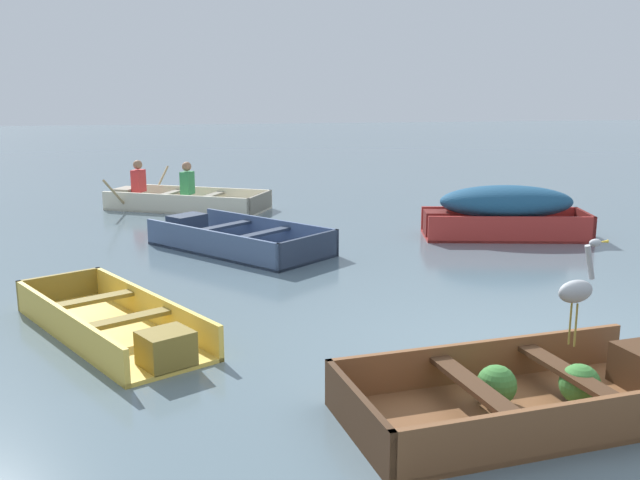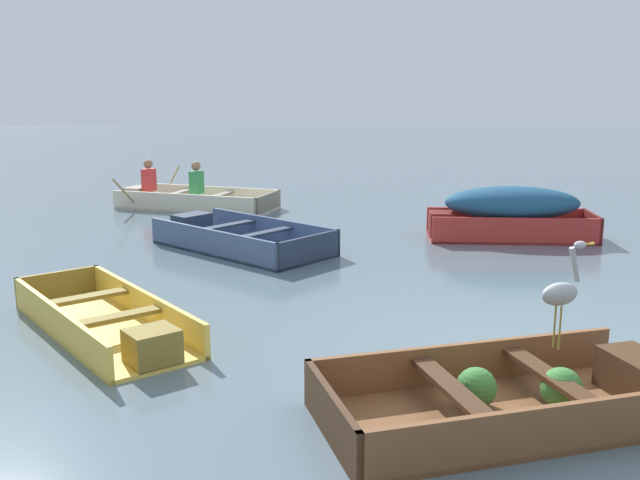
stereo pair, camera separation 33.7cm
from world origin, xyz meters
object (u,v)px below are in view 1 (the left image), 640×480
object	(u,v)px
skiff_yellow_far_moored	(115,325)
heron_on_dinghy	(577,288)
skiff_red_near_moored	(504,208)
rowboat_cream_with_crew	(178,199)
skiff_slate_blue_mid_moored	(233,240)
dinghy_wooden_brown_foreground	(539,395)

from	to	relation	value
skiff_yellow_far_moored	heron_on_dinghy	distance (m)	4.17
skiff_yellow_far_moored	skiff_red_near_moored	bearing A→B (deg)	32.65
rowboat_cream_with_crew	skiff_slate_blue_mid_moored	bearing A→B (deg)	-77.66
dinghy_wooden_brown_foreground	heron_on_dinghy	size ratio (longest dim) A/B	3.29
skiff_yellow_far_moored	rowboat_cream_with_crew	world-z (taller)	rowboat_cream_with_crew
rowboat_cream_with_crew	dinghy_wooden_brown_foreground	bearing A→B (deg)	-74.43
dinghy_wooden_brown_foreground	rowboat_cream_with_crew	size ratio (longest dim) A/B	0.85
dinghy_wooden_brown_foreground	skiff_slate_blue_mid_moored	size ratio (longest dim) A/B	0.96
rowboat_cream_with_crew	heron_on_dinghy	xyz separation A→B (m)	(3.10, -9.16, 0.64)
skiff_red_near_moored	heron_on_dinghy	xyz separation A→B (m)	(-1.96, -5.48, 0.35)
skiff_red_near_moored	rowboat_cream_with_crew	distance (m)	6.26
dinghy_wooden_brown_foreground	rowboat_cream_with_crew	xyz separation A→B (m)	(-2.65, 9.50, 0.05)
skiff_slate_blue_mid_moored	skiff_yellow_far_moored	distance (m)	3.84
dinghy_wooden_brown_foreground	skiff_red_near_moored	size ratio (longest dim) A/B	1.03
rowboat_cream_with_crew	heron_on_dinghy	size ratio (longest dim) A/B	3.85
skiff_red_near_moored	rowboat_cream_with_crew	xyz separation A→B (m)	(-5.06, 3.68, -0.29)
dinghy_wooden_brown_foreground	heron_on_dinghy	bearing A→B (deg)	37.22
skiff_slate_blue_mid_moored	heron_on_dinghy	bearing A→B (deg)	-67.30
skiff_yellow_far_moored	heron_on_dinghy	world-z (taller)	heron_on_dinghy
skiff_yellow_far_moored	heron_on_dinghy	size ratio (longest dim) A/B	3.27
heron_on_dinghy	skiff_yellow_far_moored	bearing A→B (deg)	152.69
rowboat_cream_with_crew	skiff_yellow_far_moored	bearing A→B (deg)	-94.36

